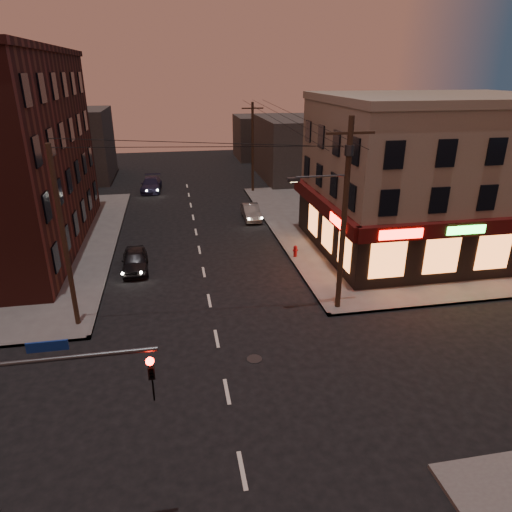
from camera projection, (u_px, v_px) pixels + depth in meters
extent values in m
plane|color=black|center=(227.00, 392.00, 18.48)|extent=(120.00, 120.00, 0.00)
cube|color=#514F4C|center=(409.00, 222.00, 38.80)|extent=(24.00, 28.00, 0.15)
cube|color=gray|center=(430.00, 178.00, 31.53)|extent=(15.00, 12.00, 10.00)
cube|color=gray|center=(442.00, 98.00, 29.55)|extent=(15.20, 12.20, 0.50)
cube|color=black|center=(475.00, 254.00, 27.36)|extent=(15.12, 0.25, 3.40)
cube|color=black|center=(325.00, 230.00, 31.52)|extent=(0.25, 12.12, 3.40)
cube|color=#3F0B0A|center=(484.00, 227.00, 26.41)|extent=(15.60, 0.50, 0.90)
cube|color=#3F0B0A|center=(322.00, 205.00, 30.79)|extent=(0.50, 12.60, 0.90)
cube|color=#FF140C|center=(401.00, 234.00, 25.27)|extent=(2.60, 0.06, 0.55)
cube|color=#26FF3F|center=(466.00, 230.00, 25.94)|extent=(2.40, 0.06, 0.50)
cube|color=#FF140C|center=(338.00, 222.00, 27.28)|extent=(0.06, 2.60, 0.55)
cube|color=orange|center=(468.00, 254.00, 27.09)|extent=(12.40, 0.08, 2.20)
cube|color=orange|center=(327.00, 233.00, 30.55)|extent=(0.08, 8.40, 2.20)
cube|color=#3F3D3A|center=(303.00, 148.00, 54.11)|extent=(10.00, 12.00, 7.00)
cube|color=#3F3D3A|center=(70.00, 145.00, 52.99)|extent=(9.00, 10.00, 8.00)
cube|color=#3F3D3A|center=(264.00, 137.00, 66.71)|extent=(8.00, 8.00, 6.00)
cylinder|color=#382619|center=(344.00, 219.00, 22.97)|extent=(0.28, 0.28, 10.00)
cube|color=#382619|center=(351.00, 133.00, 21.38)|extent=(2.40, 0.12, 0.12)
cylinder|color=#333538|center=(349.00, 150.00, 21.68)|extent=(0.44, 0.44, 0.50)
cylinder|color=#333538|center=(322.00, 176.00, 21.91)|extent=(2.60, 0.10, 0.10)
cube|color=#333538|center=(293.00, 180.00, 21.71)|extent=(0.60, 0.25, 0.18)
cube|color=#FFD88C|center=(293.00, 182.00, 21.75)|extent=(0.35, 0.15, 0.04)
cylinder|color=#382619|center=(253.00, 148.00, 47.00)|extent=(0.26, 0.26, 9.00)
cylinder|color=#382619|center=(64.00, 240.00, 21.49)|extent=(0.24, 0.24, 9.00)
cylinder|color=#333538|center=(59.00, 359.00, 10.37)|extent=(4.40, 0.12, 0.12)
imported|color=black|center=(151.00, 367.00, 10.90)|extent=(0.16, 0.20, 1.00)
sphere|color=#FF0C05|center=(150.00, 361.00, 10.70)|extent=(0.20, 0.20, 0.20)
cube|color=navy|center=(47.00, 346.00, 10.21)|extent=(0.90, 0.05, 0.25)
imported|color=black|center=(135.00, 260.00, 29.48)|extent=(1.80, 4.07, 1.36)
imported|color=#62605C|center=(251.00, 212.00, 39.64)|extent=(1.44, 3.93, 1.29)
imported|color=#1D1D3A|center=(151.00, 184.00, 48.88)|extent=(2.31, 5.08, 1.44)
cylinder|color=maroon|center=(295.00, 252.00, 31.36)|extent=(0.26, 0.26, 0.65)
sphere|color=maroon|center=(295.00, 247.00, 31.23)|extent=(0.26, 0.26, 0.26)
cylinder|color=maroon|center=(295.00, 250.00, 31.32)|extent=(0.36, 0.16, 0.13)
cylinder|color=maroon|center=(295.00, 250.00, 31.32)|extent=(0.16, 0.36, 0.13)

